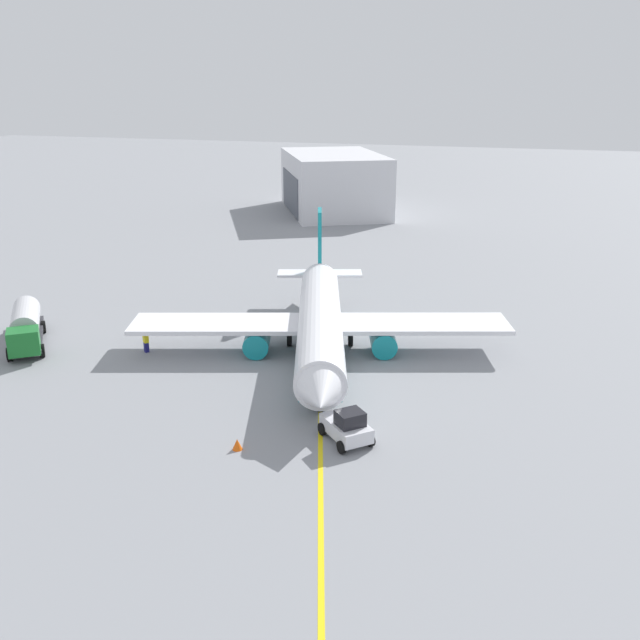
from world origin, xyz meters
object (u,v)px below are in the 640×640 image
fuel_tanker (25,326)px  safety_cone_nose (237,444)px  airplane (320,323)px  pushback_tug (347,426)px  refueling_worker (146,343)px

fuel_tanker → safety_cone_nose: 26.89m
airplane → pushback_tug: (13.93, 6.13, -1.59)m
airplane → safety_cone_nose: bearing=0.1°
airplane → fuel_tanker: size_ratio=3.41×
pushback_tug → safety_cone_nose: pushback_tug is taller
fuel_tanker → safety_cone_nose: bearing=65.5°
pushback_tug → safety_cone_nose: size_ratio=5.78×
refueling_worker → pushback_tug: bearing=64.2°
fuel_tanker → pushback_tug: bearing=75.2°
airplane → safety_cone_nose: size_ratio=45.87×
fuel_tanker → airplane: bearing=103.4°
pushback_tug → safety_cone_nose: 6.85m
refueling_worker → safety_cone_nose: refueling_worker is taller
pushback_tug → refueling_worker: size_ratio=2.37×
safety_cone_nose → pushback_tug: bearing=116.5°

